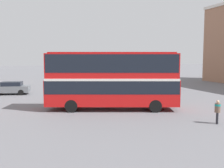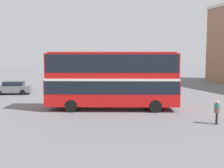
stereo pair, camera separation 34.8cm
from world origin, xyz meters
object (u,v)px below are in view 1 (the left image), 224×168
object	(u,v)px
parked_car_kerb_near	(154,84)
parked_car_kerb_far	(11,88)
pedestrian_foreground	(218,109)
double_decker_bus	(112,77)

from	to	relation	value
parked_car_kerb_near	parked_car_kerb_far	world-z (taller)	parked_car_kerb_far
parked_car_kerb_near	parked_car_kerb_far	distance (m)	18.35
pedestrian_foreground	parked_car_kerb_far	world-z (taller)	pedestrian_foreground
double_decker_bus	parked_car_kerb_far	size ratio (longest dim) A/B	2.42
double_decker_bus	pedestrian_foreground	bearing A→B (deg)	-33.95
double_decker_bus	parked_car_kerb_near	distance (m)	14.56
double_decker_bus	pedestrian_foreground	size ratio (longest dim) A/B	7.04
parked_car_kerb_near	parked_car_kerb_far	xyz separation A→B (m)	(-18.26, 1.88, 0.01)
parked_car_kerb_near	double_decker_bus	bearing A→B (deg)	38.01
pedestrian_foreground	parked_car_kerb_near	distance (m)	18.07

